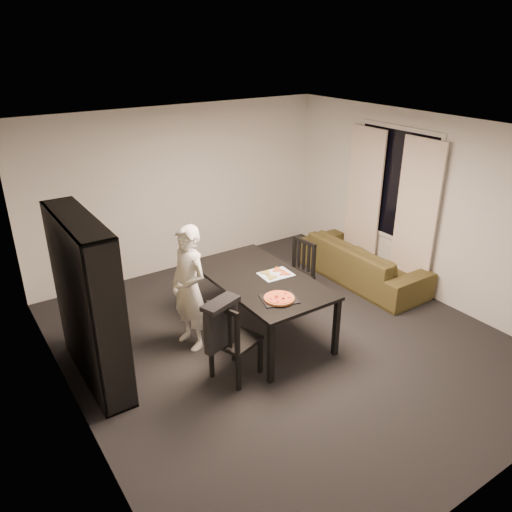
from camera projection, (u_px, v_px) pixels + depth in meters
room at (285, 246)px, 5.79m from camera, size 5.01×5.51×2.61m
window_pane at (395, 184)px, 7.43m from camera, size 0.02×1.40×1.60m
window_frame at (394, 184)px, 7.42m from camera, size 0.03×1.52×1.72m
curtain_left at (416, 217)px, 7.13m from camera, size 0.03×0.70×2.25m
curtain_right at (363, 199)px, 7.92m from camera, size 0.03×0.70×2.25m
bookshelf at (88, 302)px, 5.29m from camera, size 0.35×1.50×1.90m
dining_table at (260, 283)px, 6.20m from camera, size 1.06×1.90×0.79m
chair_left at (230, 336)px, 5.40m from camera, size 0.58×0.58×0.98m
chair_right at (298, 269)px, 6.96m from camera, size 0.49×0.49×0.96m
draped_jacket at (221, 322)px, 5.20m from camera, size 0.47×0.32×0.54m
person at (189, 288)px, 5.93m from camera, size 0.46×0.62×1.57m
baking_tray at (279, 299)px, 5.67m from camera, size 0.48×0.42×0.01m
pepperoni_pizza at (279, 298)px, 5.64m from camera, size 0.35×0.35×0.03m
kitchen_towel at (276, 274)px, 6.25m from camera, size 0.42×0.33×0.01m
pizza_slices at (275, 273)px, 6.25m from camera, size 0.46×0.43×0.01m
sofa at (362, 262)px, 7.74m from camera, size 0.84×2.16×0.63m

